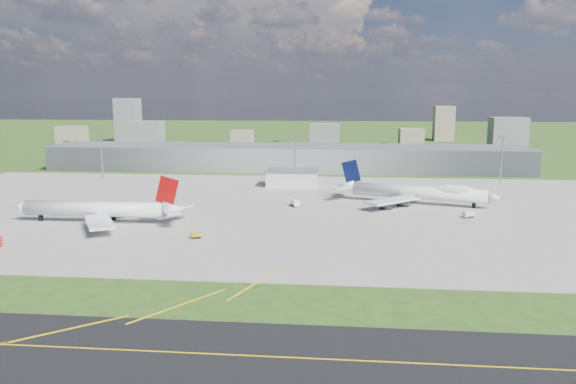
# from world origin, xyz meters

# --- Properties ---
(ground) EXTENTS (1400.00, 1400.00, 0.00)m
(ground) POSITION_xyz_m (0.00, 150.00, 0.00)
(ground) COLOR #294716
(ground) RESTS_ON ground
(apron) EXTENTS (360.00, 190.00, 0.08)m
(apron) POSITION_xyz_m (10.00, 40.00, 0.04)
(apron) COLOR gray
(apron) RESTS_ON ground
(terminal) EXTENTS (300.00, 42.00, 15.00)m
(terminal) POSITION_xyz_m (0.00, 165.00, 7.50)
(terminal) COLOR gray
(terminal) RESTS_ON ground
(ops_building) EXTENTS (26.00, 16.00, 8.00)m
(ops_building) POSITION_xyz_m (10.00, 100.00, 4.00)
(ops_building) COLOR silver
(ops_building) RESTS_ON ground
(mast_west) EXTENTS (3.50, 2.00, 25.90)m
(mast_west) POSITION_xyz_m (-100.00, 115.00, 17.71)
(mast_west) COLOR gray
(mast_west) RESTS_ON ground
(mast_center) EXTENTS (3.50, 2.00, 25.90)m
(mast_center) POSITION_xyz_m (10.00, 115.00, 17.71)
(mast_center) COLOR gray
(mast_center) RESTS_ON ground
(mast_east) EXTENTS (3.50, 2.00, 25.90)m
(mast_east) POSITION_xyz_m (120.00, 115.00, 17.71)
(mast_east) COLOR gray
(mast_east) RESTS_ON ground
(airliner_red_twin) EXTENTS (66.11, 51.67, 18.18)m
(airliner_red_twin) POSITION_xyz_m (-53.44, 7.30, 4.84)
(airliner_red_twin) COLOR white
(airliner_red_twin) RESTS_ON ground
(airliner_blue_quad) EXTENTS (68.98, 52.95, 18.43)m
(airliner_blue_quad) POSITION_xyz_m (69.37, 55.95, 5.12)
(airliner_blue_quad) COLOR white
(airliner_blue_quad) RESTS_ON ground
(tug_yellow) EXTENTS (4.07, 3.32, 1.77)m
(tug_yellow) POSITION_xyz_m (-11.91, -12.28, 0.92)
(tug_yellow) COLOR #C09A0B
(tug_yellow) RESTS_ON ground
(van_white_near) EXTENTS (4.36, 5.96, 2.75)m
(van_white_near) POSITION_xyz_m (16.30, 45.03, 1.38)
(van_white_near) COLOR white
(van_white_near) RESTS_ON ground
(van_white_far) EXTENTS (4.92, 4.11, 2.34)m
(van_white_far) POSITION_xyz_m (85.31, 29.13, 1.19)
(van_white_far) COLOR silver
(van_white_far) RESTS_ON ground
(bldg_far_w) EXTENTS (24.00, 20.00, 18.00)m
(bldg_far_w) POSITION_xyz_m (-220.00, 320.00, 9.00)
(bldg_far_w) COLOR gray
(bldg_far_w) RESTS_ON ground
(bldg_w) EXTENTS (28.00, 22.00, 24.00)m
(bldg_w) POSITION_xyz_m (-140.00, 300.00, 12.00)
(bldg_w) COLOR slate
(bldg_w) RESTS_ON ground
(bldg_cw) EXTENTS (20.00, 18.00, 14.00)m
(bldg_cw) POSITION_xyz_m (-60.00, 340.00, 7.00)
(bldg_cw) COLOR gray
(bldg_cw) RESTS_ON ground
(bldg_c) EXTENTS (26.00, 20.00, 22.00)m
(bldg_c) POSITION_xyz_m (20.00, 310.00, 11.00)
(bldg_c) COLOR slate
(bldg_c) RESTS_ON ground
(bldg_ce) EXTENTS (22.00, 24.00, 16.00)m
(bldg_ce) POSITION_xyz_m (100.00, 350.00, 8.00)
(bldg_ce) COLOR gray
(bldg_ce) RESTS_ON ground
(bldg_e) EXTENTS (30.00, 22.00, 28.00)m
(bldg_e) POSITION_xyz_m (180.00, 320.00, 14.00)
(bldg_e) COLOR slate
(bldg_e) RESTS_ON ground
(bldg_tall_w) EXTENTS (22.00, 20.00, 44.00)m
(bldg_tall_w) POSITION_xyz_m (-180.00, 360.00, 22.00)
(bldg_tall_w) COLOR slate
(bldg_tall_w) RESTS_ON ground
(bldg_tall_e) EXTENTS (20.00, 18.00, 36.00)m
(bldg_tall_e) POSITION_xyz_m (140.00, 410.00, 18.00)
(bldg_tall_e) COLOR gray
(bldg_tall_e) RESTS_ON ground
(tree_far_w) EXTENTS (7.20, 7.20, 8.80)m
(tree_far_w) POSITION_xyz_m (-200.00, 270.00, 5.18)
(tree_far_w) COLOR #382314
(tree_far_w) RESTS_ON ground
(tree_w) EXTENTS (6.75, 6.75, 8.25)m
(tree_w) POSITION_xyz_m (-110.00, 265.00, 4.86)
(tree_w) COLOR #382314
(tree_w) RESTS_ON ground
(tree_c) EXTENTS (8.10, 8.10, 9.90)m
(tree_c) POSITION_xyz_m (-20.00, 280.00, 5.84)
(tree_c) COLOR #382314
(tree_c) RESTS_ON ground
(tree_e) EXTENTS (7.65, 7.65, 9.35)m
(tree_e) POSITION_xyz_m (70.00, 275.00, 5.51)
(tree_e) COLOR #382314
(tree_e) RESTS_ON ground
(tree_far_e) EXTENTS (6.30, 6.30, 7.70)m
(tree_far_e) POSITION_xyz_m (160.00, 285.00, 4.53)
(tree_far_e) COLOR #382314
(tree_far_e) RESTS_ON ground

